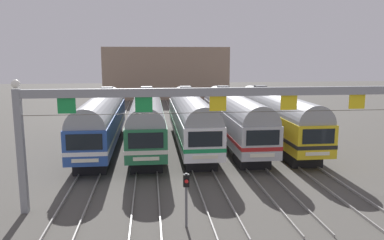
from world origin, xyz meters
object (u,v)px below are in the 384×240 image
object	(u,v)px
commuter_train_blue	(102,119)
commuter_train_yellow	(276,116)
commuter_train_green	(147,118)
commuter_train_stainless	(234,116)
catenary_gantry	(218,111)
commuter_train_white	(191,117)
yard_signal_mast	(186,190)

from	to	relation	value
commuter_train_blue	commuter_train_yellow	size ratio (longest dim) A/B	1.00
commuter_train_blue	commuter_train_green	xyz separation A→B (m)	(3.90, 0.00, 0.00)
commuter_train_stainless	catenary_gantry	size ratio (longest dim) A/B	0.87
commuter_train_blue	commuter_train_yellow	world-z (taller)	same
commuter_train_stainless	commuter_train_yellow	size ratio (longest dim) A/B	1.00
commuter_train_white	yard_signal_mast	bearing A→B (deg)	-96.88
commuter_train_green	commuter_train_stainless	xyz separation A→B (m)	(7.80, 0.00, 0.00)
commuter_train_blue	yard_signal_mast	xyz separation A→B (m)	(5.85, -16.16, -0.80)
commuter_train_stainless	commuter_train_yellow	world-z (taller)	same
commuter_train_green	commuter_train_white	world-z (taller)	same
commuter_train_yellow	catenary_gantry	xyz separation A→B (m)	(-7.80, -13.50, 2.54)
yard_signal_mast	commuter_train_yellow	bearing A→B (deg)	58.89
commuter_train_green	catenary_gantry	distance (m)	14.28
catenary_gantry	commuter_train_green	bearing A→B (deg)	106.12
commuter_train_blue	yard_signal_mast	world-z (taller)	commuter_train_blue
commuter_train_green	commuter_train_yellow	distance (m)	11.71
commuter_train_stainless	commuter_train_green	bearing A→B (deg)	180.00
commuter_train_yellow	yard_signal_mast	world-z (taller)	commuter_train_yellow
catenary_gantry	yard_signal_mast	world-z (taller)	catenary_gantry
commuter_train_blue	commuter_train_stainless	size ratio (longest dim) A/B	1.00
catenary_gantry	commuter_train_blue	bearing A→B (deg)	120.03
commuter_train_white	commuter_train_green	bearing A→B (deg)	180.00
commuter_train_white	catenary_gantry	bearing A→B (deg)	-90.00
yard_signal_mast	commuter_train_stainless	bearing A→B (deg)	70.09
commuter_train_green	catenary_gantry	bearing A→B (deg)	-73.88
commuter_train_yellow	commuter_train_green	bearing A→B (deg)	180.00
commuter_train_white	commuter_train_yellow	distance (m)	7.80
commuter_train_green	commuter_train_stainless	world-z (taller)	same
commuter_train_green	commuter_train_blue	bearing A→B (deg)	180.00
commuter_train_green	commuter_train_yellow	xyz separation A→B (m)	(11.71, 0.00, 0.00)
commuter_train_blue	commuter_train_white	world-z (taller)	same
commuter_train_yellow	yard_signal_mast	size ratio (longest dim) A/B	6.72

